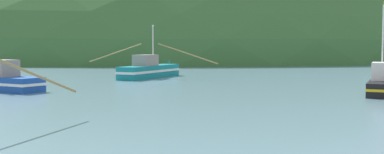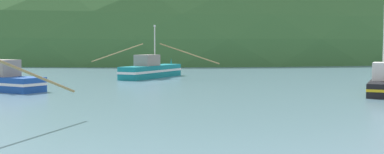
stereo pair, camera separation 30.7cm
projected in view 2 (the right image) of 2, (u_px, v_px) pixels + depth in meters
hill_far_right at (228, 53)px, 235.53m from camera, size 212.11×169.69×101.79m
hill_far_left at (155, 56)px, 163.99m from camera, size 213.73×170.98×70.70m
fishing_boat_teal at (151, 70)px, 53.36m from camera, size 15.26×10.50×5.89m
fishing_boat_black at (383, 83)px, 37.15m from camera, size 5.63×11.74×6.94m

